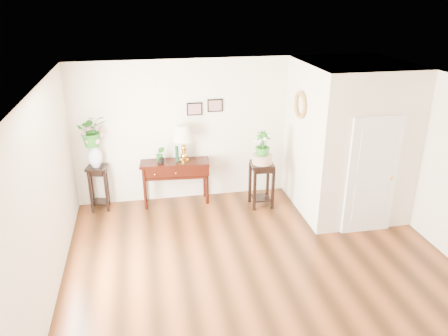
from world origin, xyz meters
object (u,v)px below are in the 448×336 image
object	(u,v)px
plant_stand_b	(261,184)
console_table	(176,182)
plant_stand_a	(99,188)
table_lamp	(184,144)

from	to	relation	value
plant_stand_b	console_table	bearing A→B (deg)	165.08
plant_stand_a	plant_stand_b	distance (m)	3.14
console_table	plant_stand_a	distance (m)	1.47
console_table	plant_stand_a	xyz separation A→B (m)	(-1.47, 0.02, 0.00)
plant_stand_a	plant_stand_b	size ratio (longest dim) A/B	0.99
console_table	plant_stand_b	bearing A→B (deg)	-10.06
table_lamp	plant_stand_a	size ratio (longest dim) A/B	0.82
table_lamp	console_table	bearing A→B (deg)	180.00
table_lamp	plant_stand_b	xyz separation A→B (m)	(1.45, -0.44, -0.79)
plant_stand_b	plant_stand_a	bearing A→B (deg)	171.64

